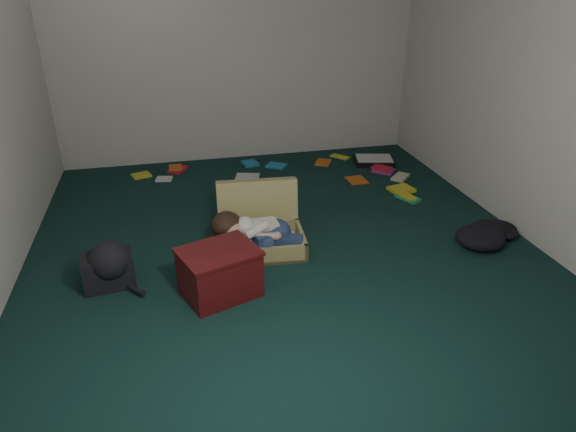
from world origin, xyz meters
name	(u,v)px	position (x,y,z in m)	size (l,w,h in m)	color
floor	(284,247)	(0.00, 0.00, 0.00)	(4.50, 4.50, 0.00)	black
wall_back	(237,43)	(0.00, 2.25, 1.30)	(4.50, 4.50, 0.00)	silver
wall_front	(441,230)	(0.00, -2.25, 1.30)	(4.50, 4.50, 0.00)	silver
wall_right	(532,73)	(2.00, 0.00, 1.30)	(4.50, 4.50, 0.00)	silver
suitcase	(260,227)	(-0.17, 0.11, 0.15)	(0.71, 0.70, 0.49)	tan
person	(256,232)	(-0.23, -0.05, 0.19)	(0.71, 0.39, 0.30)	silver
maroon_bin	(220,272)	(-0.57, -0.54, 0.17)	(0.61, 0.54, 0.35)	#490E10
backpack	(108,269)	(-1.33, -0.25, 0.13)	(0.43, 0.34, 0.26)	black
clothing_pile	(488,231)	(1.69, -0.25, 0.07)	(0.46, 0.37, 0.15)	black
paper_tray	(374,160)	(1.46, 1.68, 0.03)	(0.51, 0.43, 0.06)	black
book_scatter	(302,173)	(0.56, 1.53, 0.01)	(2.90, 1.56, 0.02)	gold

